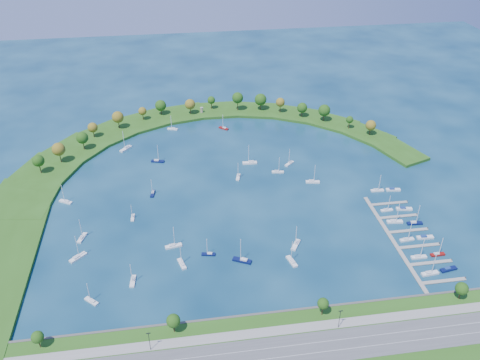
{
  "coord_description": "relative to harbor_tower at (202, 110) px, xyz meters",
  "views": [
    {
      "loc": [
        -33.42,
        -253.27,
        169.36
      ],
      "look_at": [
        5.0,
        5.0,
        4.0
      ],
      "focal_mm": 37.05,
      "sensor_mm": 36.0,
      "label": 1
    }
  ],
  "objects": [
    {
      "name": "dock_system",
      "position": [
        95.29,
        -174.54,
        -3.88
      ],
      "size": [
        24.28,
        82.0,
        1.6
      ],
      "color": "gray",
      "rests_on": "ground"
    },
    {
      "name": "moored_boat_3",
      "position": [
        25.58,
        -82.76,
        -3.25
      ],
      "size": [
        9.86,
        3.14,
        14.34
      ],
      "rotation": [
        0.0,
        0.0,
        3.1
      ],
      "color": "white",
      "rests_on": "ground"
    },
    {
      "name": "docked_boat_9",
      "position": [
        105.96,
        -148.47,
        -3.54
      ],
      "size": [
        9.53,
        4.11,
        1.88
      ],
      "rotation": [
        0.0,
        0.0,
        -0.17
      ],
      "color": "white",
      "rests_on": "ground"
    },
    {
      "name": "south_shoreline",
      "position": [
        10.02,
        -236.43,
        -3.23
      ],
      "size": [
        420.0,
        43.1,
        11.6
      ],
      "color": "#285316",
      "rests_on": "ground"
    },
    {
      "name": "docked_boat_6",
      "position": [
        95.5,
        -159.37,
        -3.29
      ],
      "size": [
        9.09,
        3.45,
        13.04
      ],
      "rotation": [
        0.0,
        0.0,
        -0.11
      ],
      "color": "white",
      "rests_on": "ground"
    },
    {
      "name": "docked_boat_10",
      "position": [
        97.91,
        -127.5,
        -3.33
      ],
      "size": [
        8.08,
        2.7,
        11.7
      ],
      "rotation": [
        0.0,
        0.0,
        -0.06
      ],
      "color": "white",
      "rests_on": "ground"
    },
    {
      "name": "moored_boat_6",
      "position": [
        -24.36,
        -23.57,
        -3.34
      ],
      "size": [
        8.15,
        4.49,
        11.54
      ],
      "rotation": [
        0.0,
        0.0,
        2.83
      ],
      "color": "white",
      "rests_on": "ground"
    },
    {
      "name": "moored_boat_7",
      "position": [
        -28.53,
        -162.48,
        -3.29
      ],
      "size": [
        9.14,
        4.04,
        12.99
      ],
      "rotation": [
        0.0,
        0.0,
        0.18
      ],
      "color": "white",
      "rests_on": "ground"
    },
    {
      "name": "docked_boat_8",
      "position": [
        95.53,
        -148.09,
        -3.36
      ],
      "size": [
        7.28,
        2.42,
        10.54
      ],
      "rotation": [
        0.0,
        0.0,
        0.06
      ],
      "color": "white",
      "rests_on": "ground"
    },
    {
      "name": "docked_boat_2",
      "position": [
        95.51,
        -189.63,
        -3.32
      ],
      "size": [
        8.16,
        2.34,
        11.97
      ],
      "rotation": [
        0.0,
        0.0,
        -0.01
      ],
      "color": "white",
      "rests_on": "ground"
    },
    {
      "name": "moored_boat_2",
      "position": [
        -50.58,
        -133.65,
        -3.38
      ],
      "size": [
        2.12,
        6.64,
        9.65
      ],
      "rotation": [
        0.0,
        0.0,
        4.67
      ],
      "color": "white",
      "rests_on": "ground"
    },
    {
      "name": "docked_boat_3",
      "position": [
        106.02,
        -189.12,
        -3.35
      ],
      "size": [
        7.68,
        2.37,
        11.2
      ],
      "rotation": [
        0.0,
        0.0,
        0.03
      ],
      "color": "maroon",
      "rests_on": "ground"
    },
    {
      "name": "moored_boat_1",
      "position": [
        -48.74,
        -185.76,
        -3.33
      ],
      "size": [
        3.03,
        8.29,
        11.92
      ],
      "rotation": [
        0.0,
        0.0,
        4.62
      ],
      "color": "white",
      "rests_on": "ground"
    },
    {
      "name": "moored_boat_8",
      "position": [
        -76.95,
        -148.31,
        -3.32
      ],
      "size": [
        4.88,
        8.65,
        12.26
      ],
      "rotation": [
        0.0,
        0.0,
        1.25
      ],
      "color": "white",
      "rests_on": "ground"
    },
    {
      "name": "moored_boat_5",
      "position": [
        -36.04,
        -71.33,
        -3.3
      ],
      "size": [
        9.1,
        4.54,
        12.89
      ],
      "rotation": [
        0.0,
        0.0,
        6.03
      ],
      "color": "#0A1241",
      "rests_on": "ground"
    },
    {
      "name": "docked_boat_4",
      "position": [
        95.52,
        -175.44,
        -3.34
      ],
      "size": [
        8.06,
        2.92,
        11.6
      ],
      "rotation": [
        0.0,
        0.0,
        0.09
      ],
      "color": "white",
      "rests_on": "ground"
    },
    {
      "name": "moored_boat_20",
      "position": [
        -58.14,
        -50.37,
        -3.24
      ],
      "size": [
        8.64,
        9.37,
        14.67
      ],
      "rotation": [
        0.0,
        0.0,
        4.0
      ],
      "color": "white",
      "rests_on": "ground"
    },
    {
      "name": "moored_boat_14",
      "position": [
        14.37,
        -28.16,
        -3.33
      ],
      "size": [
        7.48,
        6.84,
        11.66
      ],
      "rotation": [
        0.0,
        0.0,
        2.44
      ],
      "color": "maroon",
      "rests_on": "ground"
    },
    {
      "name": "moored_boat_18",
      "position": [
        51.83,
        -87.56,
        -3.33
      ],
      "size": [
        7.56,
        7.07,
        11.9
      ],
      "rotation": [
        0.0,
        0.0,
        3.87
      ],
      "color": "white",
      "rests_on": "ground"
    },
    {
      "name": "moored_boat_4",
      "position": [
        5.68,
        -178.97,
        -3.25
      ],
      "size": [
        9.91,
        6.81,
        14.3
      ],
      "rotation": [
        0.0,
        0.0,
        2.67
      ],
      "color": "#0A1241",
      "rests_on": "ground"
    },
    {
      "name": "docked_boat_11",
      "position": [
        107.86,
        -128.21,
        -3.57
      ],
      "size": [
        9.02,
        3.61,
        1.79
      ],
      "rotation": [
        0.0,
        0.0,
        -0.13
      ],
      "color": "white",
      "rests_on": "ground"
    },
    {
      "name": "moored_boat_19",
      "position": [
        -10.79,
        -171.48,
        -3.36
      ],
      "size": [
        7.39,
        3.19,
        10.51
      ],
      "rotation": [
        0.0,
        0.0,
        2.97
      ],
      "color": "#0A1241",
      "rests_on": "ground"
    },
    {
      "name": "moored_boat_9",
      "position": [
        -77.14,
        -164.36,
        -3.26
      ],
      "size": [
        8.8,
        8.4,
        13.98
      ],
      "rotation": [
        0.0,
        0.0,
        0.74
      ],
      "color": "white",
      "rests_on": "ground"
    },
    {
      "name": "moored_boat_16",
      "position": [
        35.58,
        -170.89,
        -3.28
      ],
      "size": [
        6.97,
        9.01,
        13.31
      ],
      "rotation": [
        0.0,
        0.0,
        4.15
      ],
      "color": "white",
      "rests_on": "ground"
    },
    {
      "name": "moored_boat_21",
      "position": [
        -90.67,
        -111.9,
        -3.32
      ],
      "size": [
        8.36,
        6.18,
        12.23
      ],
      "rotation": [
        0.0,
        0.0,
        2.62
      ],
      "color": "white",
      "rests_on": "ground"
    },
    {
      "name": "moored_boat_11",
      "position": [
        -67.15,
        -196.23,
        -3.35
      ],
      "size": [
        7.03,
        6.68,
        11.15
      ],
      "rotation": [
        0.0,
        0.0,
        2.4
      ],
      "color": "white",
      "rests_on": "ground"
    },
    {
      "name": "moored_boat_13",
      "position": [
        61.02,
        -112.09,
        -3.3
      ],
      "size": [
        9.06,
        3.9,
        12.9
      ],
      "rotation": [
        0.0,
        0.0,
        6.11
      ],
      "color": "white",
      "rests_on": "ground"
    },
    {
      "name": "docked_boat_0",
      "position": [
        95.5,
        -201.86,
        -3.3
      ],
      "size": [
        8.92,
        3.18,
        12.85
      ],
      "rotation": [
        0.0,
        0.0,
        0.08
      ],
      "color": "white",
      "rests_on": "ground"
    },
    {
      "name": "moored_boat_10",
      "position": [
        30.4,
        -183.4,
        -3.3
      ],
      "size": [
        4.59,
        9.12,
        12.91
      ],
      "rotation": [
        0.0,
        0.0,
        1.82
      ],
      "color": "white",
      "rests_on": "ground"
    },
    {
      "name": "breakwater",
      "position": [
        -36.33,
        -64.83,
        -3.24
      ],
      "size": [
        286.74,
        247.64,
        2.0
      ],
      "color": "#285316",
      "rests_on": "ground"
    },
    {
      "name": "docked_boat_7",
      "position": [
        106.0,
        -162.42,
        -3.3
      ],
      "size": [
        8.8,
        3.02,
        12.72
      ],
      "rotation": [
        0.0,
        0.0,
        -0.07
      ],
      "color": "#0A1241",
      "rests_on": "ground"
    },
    {
      "name": "moored_boat_17",
      "position": [
        41.71,
        -96.9,
        -3.34
      ],
      "size": [
        7.99,
        3.36,
        11.38
      ],
      "rotation": [
        0.0,
        0.0,
        -0.16
      ],
      "color": "white",
      "rests_on": "ground"
    },
    {
      "name": "breakwater_trees",
      "position": [
        -1.27,
        -24.56,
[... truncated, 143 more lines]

